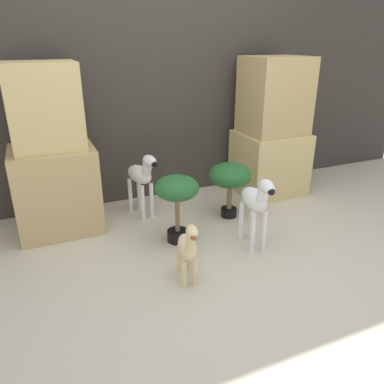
# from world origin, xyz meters

# --- Properties ---
(ground_plane) EXTENTS (14.00, 14.00, 0.00)m
(ground_plane) POSITION_xyz_m (0.00, 0.00, 0.00)
(ground_plane) COLOR beige
(wall_back) EXTENTS (6.40, 0.08, 2.20)m
(wall_back) POSITION_xyz_m (0.00, 1.70, 1.10)
(wall_back) COLOR #38332D
(wall_back) RESTS_ON ground_plane
(rock_pillar_left) EXTENTS (0.66, 0.59, 1.38)m
(rock_pillar_left) POSITION_xyz_m (-1.06, 1.30, 0.62)
(rock_pillar_left) COLOR tan
(rock_pillar_left) RESTS_ON ground_plane
(rock_pillar_right) EXTENTS (0.66, 0.59, 1.38)m
(rock_pillar_right) POSITION_xyz_m (1.06, 1.30, 0.65)
(rock_pillar_right) COLOR #D1B775
(rock_pillar_right) RESTS_ON ground_plane
(zebra_right) EXTENTS (0.20, 0.46, 0.62)m
(zebra_right) POSITION_xyz_m (0.30, 0.35, 0.40)
(zebra_right) COLOR white
(zebra_right) RESTS_ON ground_plane
(zebra_left) EXTENTS (0.23, 0.46, 0.62)m
(zebra_left) POSITION_xyz_m (-0.34, 1.24, 0.40)
(zebra_left) COLOR white
(zebra_left) RESTS_ON ground_plane
(giraffe_figurine) EXTENTS (0.19, 0.41, 0.49)m
(giraffe_figurine) POSITION_xyz_m (-0.35, 0.15, 0.25)
(giraffe_figurine) COLOR beige
(giraffe_figurine) RESTS_ON ground_plane
(potted_palm_front) EXTENTS (0.39, 0.39, 0.51)m
(potted_palm_front) POSITION_xyz_m (0.38, 0.91, 0.38)
(potted_palm_front) COLOR black
(potted_palm_front) RESTS_ON ground_plane
(potted_palm_back) EXTENTS (0.35, 0.35, 0.56)m
(potted_palm_back) POSITION_xyz_m (-0.22, 0.68, 0.42)
(potted_palm_back) COLOR black
(potted_palm_back) RESTS_ON ground_plane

